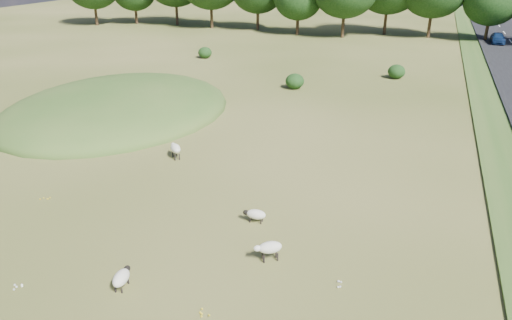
{
  "coord_description": "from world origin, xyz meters",
  "views": [
    {
      "loc": [
        10.09,
        -19.19,
        11.27
      ],
      "look_at": [
        2.0,
        4.0,
        1.0
      ],
      "focal_mm": 35.0,
      "sensor_mm": 36.0,
      "label": 1
    }
  ],
  "objects_px": {
    "sheep_0": "(269,248)",
    "sheep_2": "(121,277)",
    "sheep_3": "(175,148)",
    "sheep_4": "(255,214)",
    "car_4": "(498,38)",
    "car_5": "(504,13)",
    "car_1": "(484,16)"
  },
  "relations": [
    {
      "from": "sheep_2",
      "to": "car_5",
      "type": "height_order",
      "value": "car_5"
    },
    {
      "from": "sheep_0",
      "to": "sheep_3",
      "type": "xyz_separation_m",
      "value": [
        -8.45,
        8.26,
        0.03
      ]
    },
    {
      "from": "sheep_0",
      "to": "sheep_2",
      "type": "xyz_separation_m",
      "value": [
        -4.52,
        -3.39,
        -0.16
      ]
    },
    {
      "from": "car_4",
      "to": "sheep_3",
      "type": "bearing_deg",
      "value": -113.93
    },
    {
      "from": "sheep_2",
      "to": "sheep_3",
      "type": "bearing_deg",
      "value": 9.78
    },
    {
      "from": "car_5",
      "to": "car_1",
      "type": "bearing_deg",
      "value": 59.12
    },
    {
      "from": "sheep_2",
      "to": "car_1",
      "type": "height_order",
      "value": "car_1"
    },
    {
      "from": "car_1",
      "to": "car_5",
      "type": "xyz_separation_m",
      "value": [
        3.8,
        6.35,
        0.1
      ]
    },
    {
      "from": "sheep_4",
      "to": "car_4",
      "type": "relative_size",
      "value": 0.26
    },
    {
      "from": "car_1",
      "to": "sheep_3",
      "type": "bearing_deg",
      "value": -106.18
    },
    {
      "from": "sheep_2",
      "to": "car_4",
      "type": "bearing_deg",
      "value": -25.15
    },
    {
      "from": "car_5",
      "to": "car_4",
      "type": "bearing_deg",
      "value": 83.21
    },
    {
      "from": "car_4",
      "to": "car_5",
      "type": "distance_m",
      "value": 32.16
    },
    {
      "from": "sheep_0",
      "to": "car_5",
      "type": "xyz_separation_m",
      "value": [
        16.81,
        88.54,
        0.39
      ]
    },
    {
      "from": "car_1",
      "to": "car_4",
      "type": "bearing_deg",
      "value": -90.0
    },
    {
      "from": "sheep_2",
      "to": "sheep_4",
      "type": "height_order",
      "value": "sheep_2"
    },
    {
      "from": "sheep_4",
      "to": "car_5",
      "type": "height_order",
      "value": "car_5"
    },
    {
      "from": "sheep_3",
      "to": "car_5",
      "type": "xyz_separation_m",
      "value": [
        25.26,
        80.28,
        0.35
      ]
    },
    {
      "from": "sheep_4",
      "to": "car_5",
      "type": "distance_m",
      "value": 87.79
    },
    {
      "from": "sheep_2",
      "to": "sheep_4",
      "type": "bearing_deg",
      "value": -35.17
    },
    {
      "from": "sheep_4",
      "to": "sheep_0",
      "type": "bearing_deg",
      "value": 116.14
    },
    {
      "from": "sheep_3",
      "to": "car_4",
      "type": "height_order",
      "value": "car_4"
    },
    {
      "from": "sheep_2",
      "to": "car_4",
      "type": "xyz_separation_m",
      "value": [
        17.52,
        60.0,
        0.53
      ]
    },
    {
      "from": "sheep_3",
      "to": "car_4",
      "type": "relative_size",
      "value": 0.28
    },
    {
      "from": "car_1",
      "to": "car_5",
      "type": "relative_size",
      "value": 0.9
    },
    {
      "from": "sheep_3",
      "to": "sheep_4",
      "type": "xyz_separation_m",
      "value": [
        6.93,
        -5.58,
        -0.23
      ]
    },
    {
      "from": "sheep_0",
      "to": "car_1",
      "type": "relative_size",
      "value": 0.26
    },
    {
      "from": "sheep_2",
      "to": "car_5",
      "type": "xyz_separation_m",
      "value": [
        21.32,
        91.93,
        0.54
      ]
    },
    {
      "from": "car_5",
      "to": "sheep_3",
      "type": "bearing_deg",
      "value": 72.54
    },
    {
      "from": "sheep_0",
      "to": "sheep_2",
      "type": "bearing_deg",
      "value": 4.03
    },
    {
      "from": "sheep_4",
      "to": "car_1",
      "type": "xyz_separation_m",
      "value": [
        14.52,
        79.5,
        0.47
      ]
    },
    {
      "from": "sheep_3",
      "to": "car_1",
      "type": "height_order",
      "value": "car_1"
    }
  ]
}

